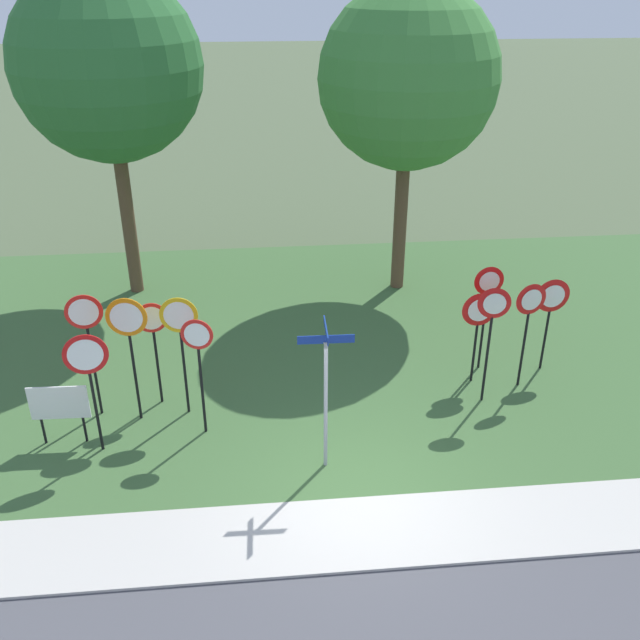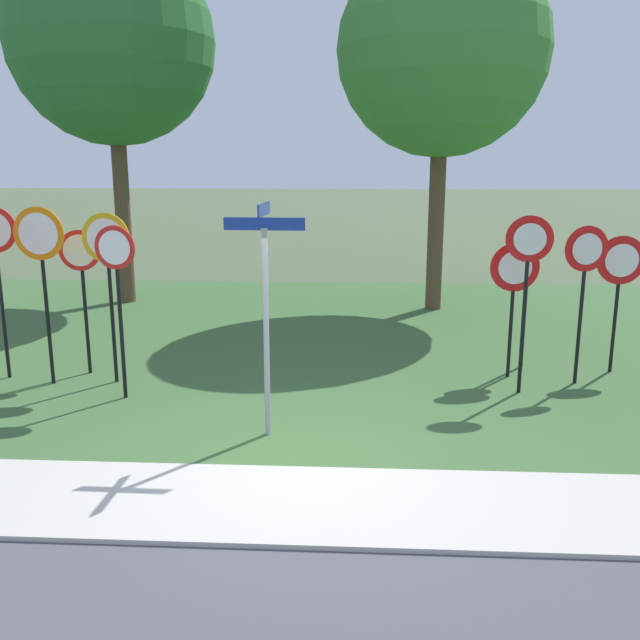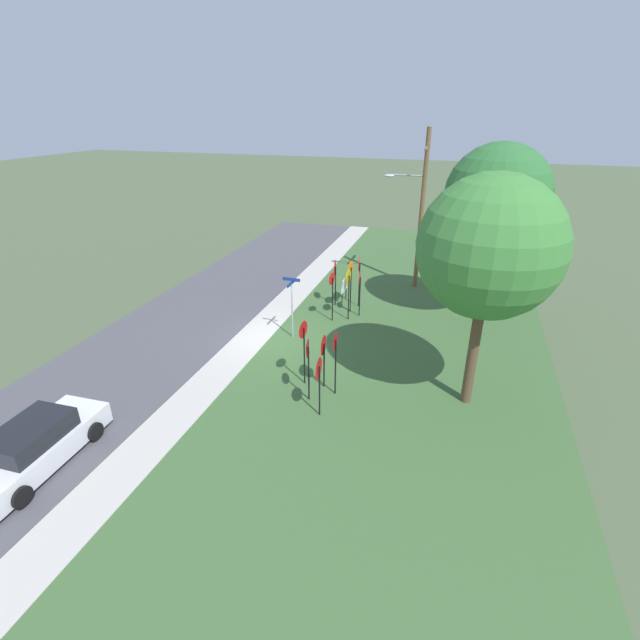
{
  "view_description": "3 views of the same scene",
  "coord_description": "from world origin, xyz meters",
  "px_view_note": "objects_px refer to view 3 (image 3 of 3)",
  "views": [
    {
      "loc": [
        -1.6,
        -9.02,
        8.2
      ],
      "look_at": [
        -0.38,
        3.49,
        1.71
      ],
      "focal_mm": 38.76,
      "sensor_mm": 36.0,
      "label": 1
    },
    {
      "loc": [
        0.57,
        -7.03,
        3.37
      ],
      "look_at": [
        0.01,
        2.93,
        1.06
      ],
      "focal_mm": 38.44,
      "sensor_mm": 36.0,
      "label": 2
    },
    {
      "loc": [
        16.91,
        7.7,
        9.64
      ],
      "look_at": [
        1.04,
        2.74,
        1.84
      ],
      "focal_mm": 25.64,
      "sensor_mm": 36.0,
      "label": 3
    }
  ],
  "objects_px": {
    "yield_sign_center": "(303,338)",
    "stop_sign_center_tall": "(360,285)",
    "yield_sign_far_right": "(335,349)",
    "oak_tree_left": "(497,197)",
    "street_name_post": "(292,302)",
    "yield_sign_far_left": "(308,356)",
    "stop_sign_near_right": "(359,271)",
    "utility_pole": "(419,205)",
    "stop_sign_far_right": "(332,287)",
    "notice_board": "(344,286)",
    "stop_sign_far_left": "(348,283)",
    "oak_tree_right": "(490,248)",
    "stop_sign_near_left": "(335,273)",
    "yield_sign_near_left": "(319,374)",
    "yield_sign_near_right": "(323,350)",
    "parked_sedan_distant": "(34,447)",
    "stop_sign_far_center": "(351,275)"
  },
  "relations": [
    {
      "from": "stop_sign_near_right",
      "to": "stop_sign_far_left",
      "type": "height_order",
      "value": "stop_sign_near_right"
    },
    {
      "from": "yield_sign_near_left",
      "to": "notice_board",
      "type": "xyz_separation_m",
      "value": [
        -10.09,
        -1.73,
        -0.8
      ]
    },
    {
      "from": "yield_sign_near_left",
      "to": "street_name_post",
      "type": "relative_size",
      "value": 0.77
    },
    {
      "from": "yield_sign_far_right",
      "to": "oak_tree_left",
      "type": "relative_size",
      "value": 0.3
    },
    {
      "from": "stop_sign_far_left",
      "to": "street_name_post",
      "type": "distance_m",
      "value": 3.25
    },
    {
      "from": "parked_sedan_distant",
      "to": "stop_sign_far_center",
      "type": "bearing_deg",
      "value": 153.84
    },
    {
      "from": "yield_sign_far_right",
      "to": "street_name_post",
      "type": "relative_size",
      "value": 0.87
    },
    {
      "from": "stop_sign_center_tall",
      "to": "oak_tree_right",
      "type": "relative_size",
      "value": 0.29
    },
    {
      "from": "notice_board",
      "to": "oak_tree_left",
      "type": "distance_m",
      "value": 8.65
    },
    {
      "from": "yield_sign_far_left",
      "to": "utility_pole",
      "type": "relative_size",
      "value": 0.28
    },
    {
      "from": "yield_sign_near_left",
      "to": "yield_sign_far_left",
      "type": "relative_size",
      "value": 0.91
    },
    {
      "from": "stop_sign_near_left",
      "to": "yield_sign_near_right",
      "type": "bearing_deg",
      "value": 3.06
    },
    {
      "from": "utility_pole",
      "to": "parked_sedan_distant",
      "type": "height_order",
      "value": "utility_pole"
    },
    {
      "from": "stop_sign_near_left",
      "to": "yield_sign_far_right",
      "type": "height_order",
      "value": "yield_sign_far_right"
    },
    {
      "from": "utility_pole",
      "to": "notice_board",
      "type": "height_order",
      "value": "utility_pole"
    },
    {
      "from": "stop_sign_far_left",
      "to": "parked_sedan_distant",
      "type": "height_order",
      "value": "stop_sign_far_left"
    },
    {
      "from": "yield_sign_center",
      "to": "parked_sedan_distant",
      "type": "relative_size",
      "value": 0.58
    },
    {
      "from": "stop_sign_far_center",
      "to": "stop_sign_far_right",
      "type": "height_order",
      "value": "stop_sign_far_center"
    },
    {
      "from": "stop_sign_far_right",
      "to": "oak_tree_left",
      "type": "relative_size",
      "value": 0.3
    },
    {
      "from": "yield_sign_far_right",
      "to": "stop_sign_near_right",
      "type": "bearing_deg",
      "value": -173.87
    },
    {
      "from": "yield_sign_near_right",
      "to": "yield_sign_center",
      "type": "height_order",
      "value": "yield_sign_center"
    },
    {
      "from": "stop_sign_far_center",
      "to": "yield_sign_near_left",
      "type": "relative_size",
      "value": 1.22
    },
    {
      "from": "stop_sign_near_right",
      "to": "oak_tree_right",
      "type": "height_order",
      "value": "oak_tree_right"
    },
    {
      "from": "yield_sign_near_right",
      "to": "yield_sign_far_left",
      "type": "xyz_separation_m",
      "value": [
        0.96,
        -0.27,
        0.22
      ]
    },
    {
      "from": "stop_sign_far_center",
      "to": "utility_pole",
      "type": "height_order",
      "value": "utility_pole"
    },
    {
      "from": "stop_sign_center_tall",
      "to": "oak_tree_left",
      "type": "relative_size",
      "value": 0.28
    },
    {
      "from": "stop_sign_near_left",
      "to": "stop_sign_far_left",
      "type": "relative_size",
      "value": 0.95
    },
    {
      "from": "stop_sign_near_right",
      "to": "stop_sign_center_tall",
      "type": "distance_m",
      "value": 1.26
    },
    {
      "from": "stop_sign_far_center",
      "to": "notice_board",
      "type": "bearing_deg",
      "value": -150.21
    },
    {
      "from": "yield_sign_far_right",
      "to": "parked_sedan_distant",
      "type": "distance_m",
      "value": 9.66
    },
    {
      "from": "yield_sign_center",
      "to": "stop_sign_center_tall",
      "type": "bearing_deg",
      "value": -176.34
    },
    {
      "from": "stop_sign_far_right",
      "to": "yield_sign_far_right",
      "type": "relative_size",
      "value": 1.0
    },
    {
      "from": "stop_sign_far_left",
      "to": "yield_sign_far_left",
      "type": "xyz_separation_m",
      "value": [
        7.07,
        0.33,
        -0.1
      ]
    },
    {
      "from": "street_name_post",
      "to": "yield_sign_far_left",
      "type": "bearing_deg",
      "value": 28.07
    },
    {
      "from": "stop_sign_far_center",
      "to": "yield_sign_center",
      "type": "relative_size",
      "value": 1.04
    },
    {
      "from": "stop_sign_near_right",
      "to": "stop_sign_far_left",
      "type": "bearing_deg",
      "value": -12.58
    },
    {
      "from": "stop_sign_near_right",
      "to": "notice_board",
      "type": "relative_size",
      "value": 2.15
    },
    {
      "from": "stop_sign_center_tall",
      "to": "stop_sign_far_right",
      "type": "bearing_deg",
      "value": -56.71
    },
    {
      "from": "stop_sign_near_left",
      "to": "yield_sign_near_left",
      "type": "height_order",
      "value": "stop_sign_near_left"
    },
    {
      "from": "street_name_post",
      "to": "oak_tree_right",
      "type": "distance_m",
      "value": 9.08
    },
    {
      "from": "stop_sign_far_right",
      "to": "yield_sign_near_right",
      "type": "relative_size",
      "value": 1.17
    },
    {
      "from": "street_name_post",
      "to": "notice_board",
      "type": "distance_m",
      "value": 5.09
    },
    {
      "from": "stop_sign_center_tall",
      "to": "utility_pole",
      "type": "xyz_separation_m",
      "value": [
        -5.09,
        2.07,
        3.03
      ]
    },
    {
      "from": "stop_sign_far_right",
      "to": "yield_sign_far_right",
      "type": "bearing_deg",
      "value": 27.26
    },
    {
      "from": "stop_sign_near_left",
      "to": "yield_sign_near_right",
      "type": "distance_m",
      "value": 7.83
    },
    {
      "from": "stop_sign_near_left",
      "to": "notice_board",
      "type": "xyz_separation_m",
      "value": [
        -0.73,
        0.32,
        -0.98
      ]
    },
    {
      "from": "stop_sign_near_right",
      "to": "notice_board",
      "type": "distance_m",
      "value": 1.51
    },
    {
      "from": "stop_sign_center_tall",
      "to": "parked_sedan_distant",
      "type": "distance_m",
      "value": 14.77
    },
    {
      "from": "yield_sign_center",
      "to": "stop_sign_near_left",
      "type": "bearing_deg",
      "value": -164.36
    },
    {
      "from": "stop_sign_far_right",
      "to": "utility_pole",
      "type": "bearing_deg",
      "value": 162.57
    }
  ]
}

